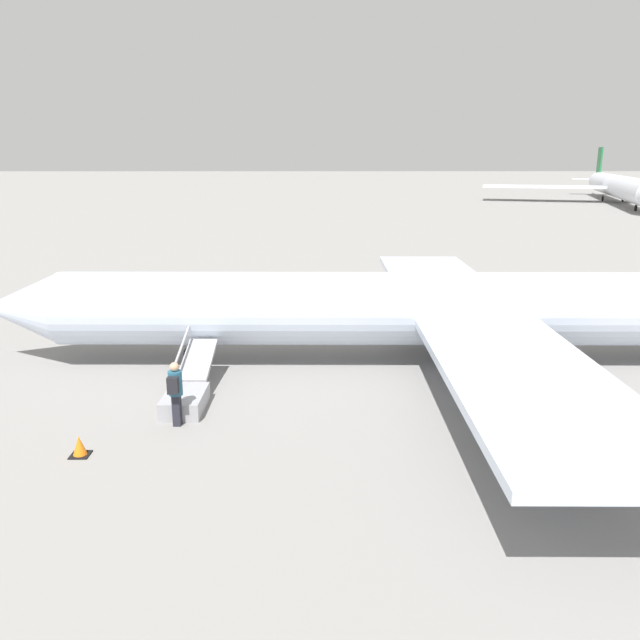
% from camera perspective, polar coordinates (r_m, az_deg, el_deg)
% --- Properties ---
extents(ground_plane, '(600.00, 600.00, 0.00)m').
position_cam_1_polar(ground_plane, '(21.89, 9.95, -3.86)').
color(ground_plane, gray).
extents(airplane_main, '(31.10, 23.64, 6.50)m').
position_cam_1_polar(airplane_main, '(21.54, 12.61, 1.06)').
color(airplane_main, silver).
rests_on(airplane_main, ground).
extents(airplane_taxiing_distant, '(39.98, 50.56, 8.64)m').
position_cam_1_polar(airplane_taxiing_distant, '(107.68, 25.60, 10.98)').
color(airplane_taxiing_distant, silver).
rests_on(airplane_taxiing_distant, ground).
extents(boarding_stairs, '(1.12, 4.03, 1.64)m').
position_cam_1_polar(boarding_stairs, '(18.32, -12.01, -6.47)').
color(boarding_stairs, '#99999E').
rests_on(boarding_stairs, ground).
extents(passenger, '(0.36, 0.54, 1.74)m').
position_cam_1_polar(passenger, '(16.77, -13.08, -6.22)').
color(passenger, '#23232D').
rests_on(passenger, ground).
extents(traffic_cone_near_stairs, '(0.45, 0.45, 0.49)m').
position_cam_1_polar(traffic_cone_near_stairs, '(16.12, -21.13, -10.76)').
color(traffic_cone_near_stairs, black).
rests_on(traffic_cone_near_stairs, ground).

